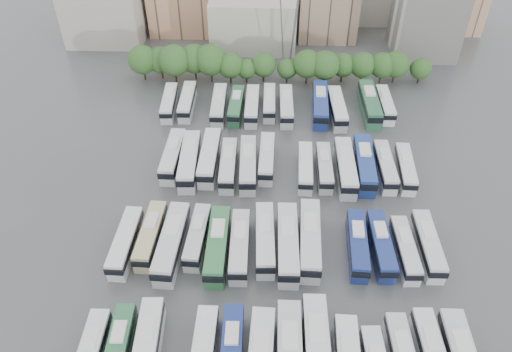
{
  "coord_description": "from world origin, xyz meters",
  "views": [
    {
      "loc": [
        -1.06,
        -53.85,
        55.34
      ],
      "look_at": [
        -3.37,
        6.94,
        3.0
      ],
      "focal_mm": 35.0,
      "sensor_mm": 36.0,
      "label": 1
    }
  ],
  "objects_px": {
    "bus_r3_s3": "(219,105)",
    "bus_r3_s7": "(286,106)",
    "bus_r0_s5": "(232,352)",
    "bus_r2_s6": "(267,158)",
    "bus_r0_s8": "(317,349)",
    "bus_r1_s12": "(405,249)",
    "bus_r3_s5": "(252,106)",
    "bus_r1_s10": "(357,244)",
    "bus_r2_s12": "(385,166)",
    "bus_r3_s9": "(320,104)",
    "bus_r3_s12": "(370,104)",
    "bus_r2_s1": "(173,156)",
    "bus_r3_s13": "(385,104)",
    "bus_r1_s13": "(428,245)",
    "bus_r3_s10": "(337,108)",
    "bus_r1_s7": "(288,243)",
    "bus_r2_s10": "(345,167)",
    "bus_r2_s11": "(364,164)",
    "bus_r1_s6": "(265,239)",
    "bus_r0_s1": "(119,349)",
    "bus_r1_s5": "(240,245)",
    "bus_r3_s0": "(169,102)",
    "bus_r2_s4": "(228,165)",
    "bus_r1_s3": "(198,236)",
    "bus_r1_s11": "(381,245)",
    "bus_r1_s2": "(172,243)",
    "bus_r2_s5": "(248,164)",
    "bus_r1_s1": "(151,235)",
    "bus_r1_s4": "(218,245)",
    "bus_r0_s2": "(147,349)",
    "bus_r3_s4": "(236,105)",
    "bus_r2_s9": "(324,167)",
    "bus_r3_s6": "(269,102)",
    "bus_r1_s0": "(126,242)",
    "bus_r1_s8": "(310,239)",
    "bus_r2_s8": "(305,167)"
  },
  "relations": [
    {
      "from": "bus_r1_s6",
      "to": "bus_r2_s5",
      "type": "relative_size",
      "value": 0.98
    },
    {
      "from": "bus_r2_s1",
      "to": "bus_r3_s13",
      "type": "xyz_separation_m",
      "value": [
        39.31,
        18.2,
        -0.2
      ]
    },
    {
      "from": "bus_r1_s6",
      "to": "bus_r2_s4",
      "type": "bearing_deg",
      "value": 109.39
    },
    {
      "from": "bus_r2_s4",
      "to": "bus_r3_s5",
      "type": "relative_size",
      "value": 1.01
    },
    {
      "from": "bus_r2_s4",
      "to": "bus_r3_s6",
      "type": "bearing_deg",
      "value": 70.91
    },
    {
      "from": "bus_r3_s10",
      "to": "bus_r3_s12",
      "type": "xyz_separation_m",
      "value": [
        6.5,
        1.52,
        0.19
      ]
    },
    {
      "from": "bus_r1_s1",
      "to": "bus_r2_s5",
      "type": "relative_size",
      "value": 0.93
    },
    {
      "from": "bus_r1_s5",
      "to": "bus_r3_s0",
      "type": "distance_m",
      "value": 40.62
    },
    {
      "from": "bus_r1_s7",
      "to": "bus_r1_s4",
      "type": "bearing_deg",
      "value": -176.97
    },
    {
      "from": "bus_r1_s2",
      "to": "bus_r2_s1",
      "type": "height_order",
      "value": "bus_r1_s2"
    },
    {
      "from": "bus_r1_s0",
      "to": "bus_r2_s4",
      "type": "xyz_separation_m",
      "value": [
        13.25,
        17.83,
        0.01
      ]
    },
    {
      "from": "bus_r2_s4",
      "to": "bus_r3_s3",
      "type": "height_order",
      "value": "bus_r3_s3"
    },
    {
      "from": "bus_r3_s4",
      "to": "bus_r3_s7",
      "type": "bearing_deg",
      "value": 2.53
    },
    {
      "from": "bus_r1_s11",
      "to": "bus_r2_s12",
      "type": "bearing_deg",
      "value": 77.43
    },
    {
      "from": "bus_r1_s3",
      "to": "bus_r3_s9",
      "type": "bearing_deg",
      "value": 63.86
    },
    {
      "from": "bus_r3_s3",
      "to": "bus_r3_s7",
      "type": "relative_size",
      "value": 1.01
    },
    {
      "from": "bus_r0_s5",
      "to": "bus_r2_s6",
      "type": "bearing_deg",
      "value": 83.72
    },
    {
      "from": "bus_r0_s1",
      "to": "bus_r1_s8",
      "type": "bearing_deg",
      "value": 35.47
    },
    {
      "from": "bus_r0_s2",
      "to": "bus_r1_s3",
      "type": "bearing_deg",
      "value": 75.74
    },
    {
      "from": "bus_r1_s8",
      "to": "bus_r2_s9",
      "type": "bearing_deg",
      "value": 81.08
    },
    {
      "from": "bus_r2_s5",
      "to": "bus_r2_s1",
      "type": "bearing_deg",
      "value": 169.85
    },
    {
      "from": "bus_r1_s2",
      "to": "bus_r3_s6",
      "type": "height_order",
      "value": "bus_r1_s2"
    },
    {
      "from": "bus_r1_s2",
      "to": "bus_r2_s6",
      "type": "height_order",
      "value": "bus_r1_s2"
    },
    {
      "from": "bus_r1_s2",
      "to": "bus_r1_s1",
      "type": "bearing_deg",
      "value": 157.8
    },
    {
      "from": "bus_r0_s5",
      "to": "bus_r2_s6",
      "type": "relative_size",
      "value": 1.0
    },
    {
      "from": "bus_r1_s3",
      "to": "bus_r3_s0",
      "type": "height_order",
      "value": "bus_r3_s0"
    },
    {
      "from": "bus_r2_s12",
      "to": "bus_r3_s9",
      "type": "height_order",
      "value": "bus_r3_s9"
    },
    {
      "from": "bus_r1_s11",
      "to": "bus_r2_s9",
      "type": "height_order",
      "value": "bus_r1_s11"
    },
    {
      "from": "bus_r1_s7",
      "to": "bus_r2_s5",
      "type": "distance_m",
      "value": 18.78
    },
    {
      "from": "bus_r0_s1",
      "to": "bus_r3_s13",
      "type": "relative_size",
      "value": 1.02
    },
    {
      "from": "bus_r2_s4",
      "to": "bus_r3_s9",
      "type": "xyz_separation_m",
      "value": [
        16.65,
        19.24,
        0.22
      ]
    },
    {
      "from": "bus_r3_s13",
      "to": "bus_r1_s4",
      "type": "bearing_deg",
      "value": -128.53
    },
    {
      "from": "bus_r0_s5",
      "to": "bus_r1_s3",
      "type": "bearing_deg",
      "value": 108.27
    },
    {
      "from": "bus_r0_s8",
      "to": "bus_r3_s0",
      "type": "distance_m",
      "value": 59.23
    },
    {
      "from": "bus_r1_s13",
      "to": "bus_r3_s7",
      "type": "distance_m",
      "value": 40.66
    },
    {
      "from": "bus_r0_s8",
      "to": "bus_r3_s9",
      "type": "distance_m",
      "value": 53.12
    },
    {
      "from": "bus_r1_s13",
      "to": "bus_r3_s4",
      "type": "xyz_separation_m",
      "value": [
        -29.71,
        35.39,
        -0.06
      ]
    },
    {
      "from": "bus_r1_s6",
      "to": "bus_r3_s13",
      "type": "bearing_deg",
      "value": 55.71
    },
    {
      "from": "bus_r2_s9",
      "to": "bus_r3_s12",
      "type": "bearing_deg",
      "value": 62.5
    },
    {
      "from": "bus_r1_s7",
      "to": "bus_r2_s11",
      "type": "relative_size",
      "value": 1.02
    },
    {
      "from": "bus_r0_s8",
      "to": "bus_r1_s12",
      "type": "height_order",
      "value": "bus_r0_s8"
    },
    {
      "from": "bus_r1_s13",
      "to": "bus_r3_s5",
      "type": "relative_size",
      "value": 1.0
    },
    {
      "from": "bus_r0_s1",
      "to": "bus_r3_s12",
      "type": "distance_m",
      "value": 65.38
    },
    {
      "from": "bus_r3_s5",
      "to": "bus_r1_s10",
      "type": "bearing_deg",
      "value": -65.01
    },
    {
      "from": "bus_r1_s2",
      "to": "bus_r2_s10",
      "type": "bearing_deg",
      "value": 36.96
    },
    {
      "from": "bus_r2_s12",
      "to": "bus_r3_s12",
      "type": "height_order",
      "value": "bus_r3_s12"
    },
    {
      "from": "bus_r2_s11",
      "to": "bus_r1_s11",
      "type": "bearing_deg",
      "value": -87.95
    },
    {
      "from": "bus_r3_s5",
      "to": "bus_r2_s8",
      "type": "bearing_deg",
      "value": -62.17
    },
    {
      "from": "bus_r1_s7",
      "to": "bus_r2_s10",
      "type": "height_order",
      "value": "bus_r1_s7"
    },
    {
      "from": "bus_r0_s1",
      "to": "bus_r3_s0",
      "type": "bearing_deg",
      "value": 91.16
    }
  ]
}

